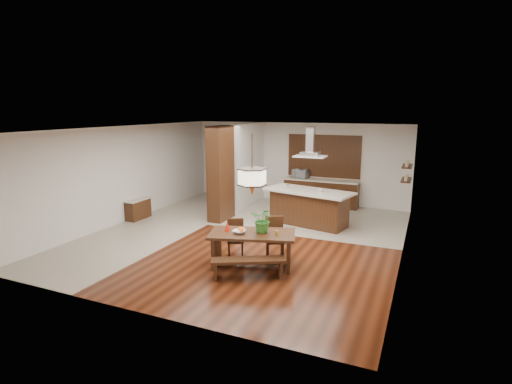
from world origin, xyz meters
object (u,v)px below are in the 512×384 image
at_px(hallway_console, 138,209).
at_px(foliage_plant, 263,220).
at_px(dining_chair_right, 275,238).
at_px(microwave, 301,174).
at_px(range_hood, 310,142).
at_px(island_cup, 320,190).
at_px(kitchen_island, 309,207).
at_px(dining_table, 252,242).
at_px(dining_bench, 248,269).
at_px(fruit_bowl, 239,232).
at_px(dining_chair_left, 236,238).
at_px(pendant_lantern, 252,165).

relative_size(hallway_console, foliage_plant, 1.56).
relative_size(dining_chair_right, microwave, 1.71).
bearing_deg(hallway_console, range_hood, 16.65).
xyz_separation_m(foliage_plant, island_cup, (0.40, 3.34, 0.05)).
bearing_deg(kitchen_island, dining_table, -80.92).
relative_size(hallway_console, microwave, 1.58).
xyz_separation_m(hallway_console, kitchen_island, (5.07, 1.51, 0.23)).
height_order(dining_table, dining_chair_right, dining_chair_right).
bearing_deg(dining_bench, hallway_console, 151.73).
bearing_deg(island_cup, microwave, 117.99).
bearing_deg(island_cup, kitchen_island, 162.50).
height_order(hallway_console, range_hood, range_hood).
xyz_separation_m(dining_bench, dining_chair_right, (0.08, 1.31, 0.26)).
bearing_deg(fruit_bowl, dining_chair_left, 123.37).
relative_size(dining_table, island_cup, 17.07).
bearing_deg(fruit_bowl, hallway_console, 154.19).
bearing_deg(dining_table, dining_bench, -72.86).
bearing_deg(island_cup, range_hood, 161.89).
relative_size(dining_table, pendant_lantern, 1.55).
xyz_separation_m(dining_chair_left, microwave, (-0.19, 5.70, 0.67)).
bearing_deg(foliage_plant, dining_chair_left, 160.85).
relative_size(hallway_console, kitchen_island, 0.32).
relative_size(dining_chair_right, island_cup, 7.99).
bearing_deg(fruit_bowl, dining_chair_right, 58.07).
height_order(pendant_lantern, kitchen_island, pendant_lantern).
distance_m(dining_bench, fruit_bowl, 0.88).
height_order(dining_chair_right, foliage_plant, foliage_plant).
bearing_deg(hallway_console, fruit_bowl, -25.81).
relative_size(dining_chair_right, fruit_bowl, 3.48).
distance_m(fruit_bowl, microwave, 6.29).
bearing_deg(pendant_lantern, fruit_bowl, -147.65).
distance_m(hallway_console, microwave, 5.76).
height_order(hallway_console, dining_chair_left, dining_chair_left).
bearing_deg(range_hood, kitchen_island, -90.00).
height_order(dining_table, pendant_lantern, pendant_lantern).
bearing_deg(hallway_console, foliage_plant, -21.12).
distance_m(hallway_console, dining_chair_left, 4.54).
height_order(pendant_lantern, foliage_plant, pendant_lantern).
relative_size(hallway_console, dining_chair_left, 1.01).
relative_size(fruit_bowl, range_hood, 0.30).
height_order(dining_table, range_hood, range_hood).
relative_size(dining_bench, microwave, 2.73).
height_order(pendant_lantern, fruit_bowl, pendant_lantern).
distance_m(hallway_console, dining_table, 5.26).
xyz_separation_m(hallway_console, foliage_plant, (5.03, -1.94, 0.74)).
distance_m(dining_chair_right, foliage_plant, 0.80).
relative_size(foliage_plant, island_cup, 4.73).
bearing_deg(foliage_plant, microwave, 99.50).
distance_m(dining_chair_right, fruit_bowl, 1.03).
xyz_separation_m(hallway_console, pendant_lantern, (4.83, -2.07, 1.93)).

